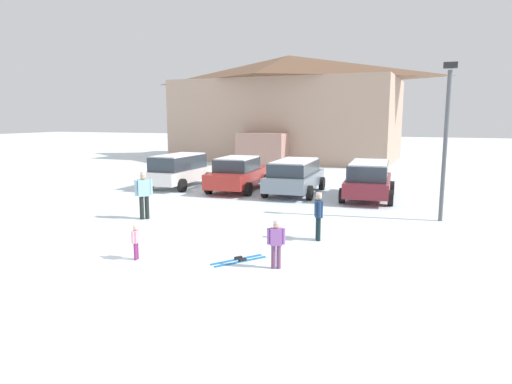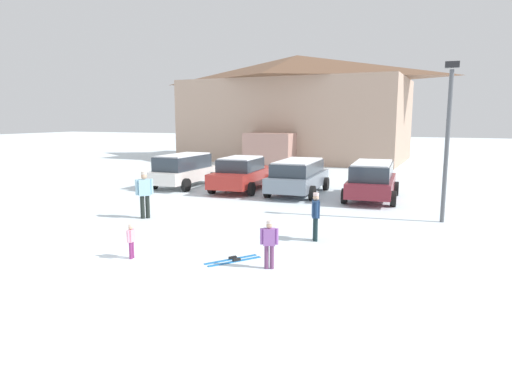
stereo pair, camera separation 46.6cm
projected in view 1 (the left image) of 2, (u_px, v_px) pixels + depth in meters
ground at (94, 281)px, 10.01m from camera, size 160.00×160.00×0.00m
ski_lodge at (288, 108)px, 38.42m from camera, size 18.45×12.27×8.61m
parked_white_suv at (179, 170)px, 23.31m from camera, size 2.11×4.41×1.68m
parked_red_sedan at (238, 173)px, 22.24m from camera, size 2.43×4.90×1.64m
parked_grey_wagon at (295, 175)px, 21.26m from camera, size 2.43×4.85×1.58m
parked_maroon_van at (369, 179)px, 19.89m from camera, size 2.41×4.63×1.64m
skier_adult_in_blue_parka at (144, 193)px, 15.93m from camera, size 0.48×0.46×1.67m
skier_child_in_pink_snowsuit at (136, 240)px, 11.42m from camera, size 0.17×0.33×0.89m
skier_teen_in_navy_coat at (318, 213)px, 13.19m from camera, size 0.31×0.49×1.41m
skier_child_in_purple_jacket at (276, 242)px, 10.71m from camera, size 0.41×0.26×1.16m
pair_of_skis at (239, 260)px, 11.38m from camera, size 1.08×1.37×0.08m
lamp_post at (446, 133)px, 15.30m from camera, size 0.44×0.24×5.33m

